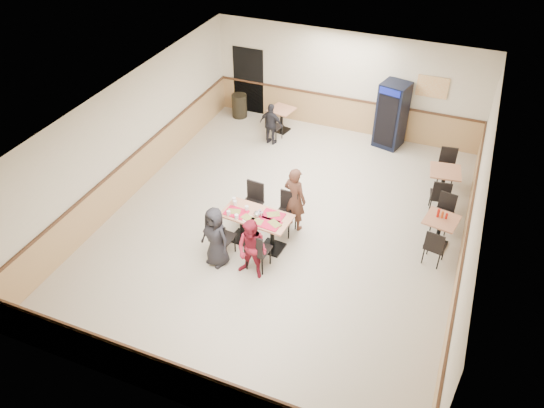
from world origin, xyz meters
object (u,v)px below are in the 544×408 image
at_px(diner_woman_left, 215,237).
at_px(diner_woman_right, 252,250).
at_px(back_table, 282,116).
at_px(main_table, 257,225).
at_px(trash_bin, 239,106).
at_px(lone_diner, 271,124).
at_px(side_table_near, 440,228).
at_px(side_table_far, 444,180).
at_px(diner_man_opposite, 295,199).
at_px(pepsi_cooler, 392,115).

relative_size(diner_woman_left, diner_woman_right, 1.01).
bearing_deg(diner_woman_left, back_table, 114.16).
xyz_separation_m(main_table, trash_bin, (-2.92, 5.38, -0.17)).
bearing_deg(diner_woman_right, lone_diner, 114.04).
relative_size(side_table_near, side_table_far, 0.97).
bearing_deg(diner_woman_right, side_table_near, 41.13).
bearing_deg(lone_diner, diner_man_opposite, 128.04).
xyz_separation_m(main_table, diner_woman_right, (0.31, -0.95, 0.16)).
bearing_deg(side_table_near, side_table_far, 95.16).
bearing_deg(diner_woman_left, main_table, 74.06).
xyz_separation_m(diner_man_opposite, lone_diner, (-1.93, 3.34, -0.18)).
distance_m(diner_woman_left, diner_man_opposite, 2.09).
distance_m(back_table, pepsi_cooler, 3.22).
bearing_deg(side_table_near, diner_woman_right, -144.95).
bearing_deg(back_table, side_table_near, -34.86).
distance_m(pepsi_cooler, trash_bin, 4.75).
bearing_deg(pepsi_cooler, main_table, -94.58).
height_order(diner_man_opposite, trash_bin, diner_man_opposite).
xyz_separation_m(diner_woman_right, trash_bin, (-3.23, 6.33, -0.34)).
bearing_deg(diner_man_opposite, lone_diner, -43.14).
relative_size(main_table, side_table_near, 1.96).
distance_m(side_table_far, back_table, 5.22).
height_order(diner_woman_right, back_table, diner_woman_right).
distance_m(main_table, trash_bin, 6.13).
distance_m(main_table, lone_diner, 4.43).
height_order(side_table_far, pepsi_cooler, pepsi_cooler).
bearing_deg(main_table, diner_man_opposite, 62.10).
distance_m(diner_woman_left, diner_woman_right, 0.87).
relative_size(diner_man_opposite, trash_bin, 2.18).
distance_m(side_table_near, side_table_far, 1.91).
relative_size(pepsi_cooler, trash_bin, 2.58).
bearing_deg(back_table, main_table, -74.80).
height_order(diner_woman_left, side_table_near, diner_woman_left).
relative_size(lone_diner, trash_bin, 1.69).
relative_size(side_table_near, trash_bin, 1.09).
bearing_deg(back_table, lone_diner, -90.00).
xyz_separation_m(diner_man_opposite, side_table_near, (3.19, 0.58, -0.31)).
distance_m(lone_diner, side_table_near, 5.81).
bearing_deg(main_table, side_table_near, 25.78).
xyz_separation_m(side_table_near, pepsi_cooler, (-1.95, 3.96, 0.46)).
bearing_deg(trash_bin, side_table_far, -17.23).
distance_m(main_table, pepsi_cooler, 5.73).
distance_m(diner_woman_right, back_table, 6.22).
xyz_separation_m(diner_woman_left, diner_woman_right, (0.87, -0.07, -0.01)).
bearing_deg(back_table, diner_woman_left, -82.22).
bearing_deg(lone_diner, diner_woman_left, 107.05).
relative_size(diner_woman_right, pepsi_cooler, 0.74).
xyz_separation_m(diner_woman_right, lone_diner, (-1.67, 5.17, -0.08)).
height_order(diner_man_opposite, back_table, diner_man_opposite).
relative_size(diner_woman_left, back_table, 1.80).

